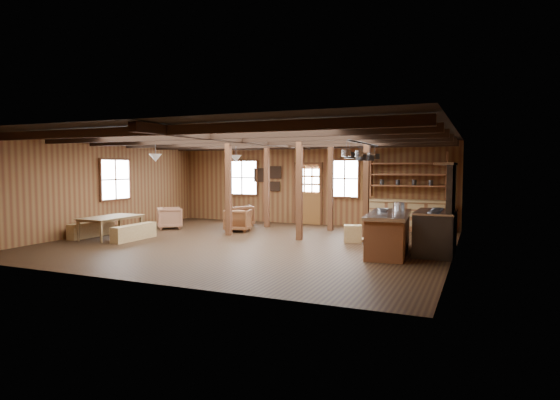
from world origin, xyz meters
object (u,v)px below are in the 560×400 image
kitchen_island (389,233)px  armchair_b (238,220)px  armchair_a (241,216)px  armchair_c (170,218)px  commercial_range (438,225)px  dining_table (112,227)px

kitchen_island → armchair_b: (-4.96, 1.88, -0.13)m
armchair_a → armchair_c: bearing=-1.6°
kitchen_island → armchair_a: kitchen_island is taller
commercial_range → armchair_a: size_ratio=2.71×
dining_table → armchair_a: 4.37m
armchair_b → armchair_c: size_ratio=0.99×
armchair_a → armchair_b: (0.54, -1.23, -0.00)m
commercial_range → dining_table: size_ratio=1.20×
dining_table → armchair_b: 3.68m
dining_table → armchair_c: 2.37m
kitchen_island → commercial_range: 1.11m
commercial_range → armchair_c: bearing=171.5°
commercial_range → dining_table: 8.63m
armchair_a → armchair_b: 1.34m
dining_table → armchair_c: bearing=-5.1°
armchair_b → armchair_c: bearing=-6.0°
armchair_b → kitchen_island: bearing=145.8°
dining_table → kitchen_island: bearing=-84.3°
armchair_a → armchair_b: size_ratio=1.01×
commercial_range → armchair_a: bearing=157.0°
dining_table → armchair_b: bearing=-43.8°
kitchen_island → armchair_a: 6.32m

